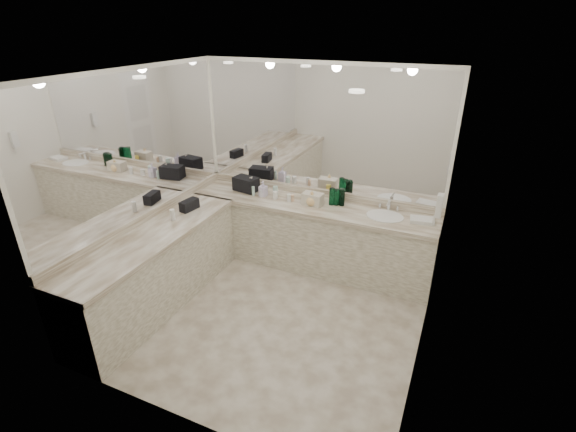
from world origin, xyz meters
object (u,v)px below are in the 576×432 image
at_px(sink, 385,217).
at_px(soap_bottle_c, 312,199).
at_px(cream_cosmetic_case, 313,199).
at_px(soap_bottle_a, 252,184).
at_px(black_toiletry_bag, 246,184).
at_px(wall_phone, 439,206).
at_px(hand_towel, 422,220).
at_px(soap_bottle_b, 263,189).

height_order(sink, soap_bottle_c, soap_bottle_c).
bearing_deg(cream_cosmetic_case, soap_bottle_c, -83.87).
bearing_deg(sink, soap_bottle_a, 178.27).
xyz_separation_m(black_toiletry_bag, cream_cosmetic_case, (1.00, -0.07, -0.02)).
xyz_separation_m(sink, soap_bottle_c, (-0.92, -0.05, 0.10)).
xyz_separation_m(black_toiletry_bag, soap_bottle_a, (0.09, -0.00, 0.02)).
bearing_deg(black_toiletry_bag, wall_phone, -12.46).
relative_size(sink, hand_towel, 1.64).
distance_m(black_toiletry_bag, soap_bottle_b, 0.31).
distance_m(sink, soap_bottle_b, 1.62).
bearing_deg(black_toiletry_bag, sink, -1.72).
relative_size(soap_bottle_b, soap_bottle_c, 1.12).
relative_size(wall_phone, soap_bottle_a, 1.12).
bearing_deg(hand_towel, wall_phone, -71.23).
height_order(cream_cosmetic_case, soap_bottle_a, soap_bottle_a).
relative_size(wall_phone, black_toiletry_bag, 0.74).
distance_m(cream_cosmetic_case, hand_towel, 1.35).
bearing_deg(black_toiletry_bag, cream_cosmetic_case, -3.87).
distance_m(black_toiletry_bag, hand_towel, 2.35).
xyz_separation_m(wall_phone, black_toiletry_bag, (-2.52, 0.56, -0.36)).
height_order(black_toiletry_bag, cream_cosmetic_case, black_toiletry_bag).
relative_size(sink, soap_bottle_b, 2.12).
height_order(wall_phone, soap_bottle_a, wall_phone).
distance_m(wall_phone, soap_bottle_b, 2.30).
bearing_deg(sink, soap_bottle_b, -179.40).
relative_size(black_toiletry_bag, cream_cosmetic_case, 1.27).
bearing_deg(cream_cosmetic_case, black_toiletry_bag, 179.94).
distance_m(black_toiletry_bag, soap_bottle_a, 0.09).
bearing_deg(soap_bottle_b, soap_bottle_c, -2.48).
xyz_separation_m(wall_phone, soap_bottle_c, (-1.52, 0.45, -0.36)).
height_order(hand_towel, soap_bottle_a, soap_bottle_a).
height_order(soap_bottle_b, soap_bottle_c, soap_bottle_b).
relative_size(sink, soap_bottle_a, 2.05).
xyz_separation_m(cream_cosmetic_case, hand_towel, (1.34, 0.04, -0.05)).
height_order(cream_cosmetic_case, hand_towel, cream_cosmetic_case).
xyz_separation_m(black_toiletry_bag, soap_bottle_c, (1.00, -0.10, 0.00)).
bearing_deg(soap_bottle_a, sink, -1.73).
bearing_deg(cream_cosmetic_case, soap_bottle_a, 179.69).
bearing_deg(soap_bottle_b, wall_phone, -12.26).
relative_size(cream_cosmetic_case, soap_bottle_c, 1.38).
height_order(cream_cosmetic_case, soap_bottle_c, soap_bottle_c).
distance_m(black_toiletry_bag, soap_bottle_c, 1.01).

